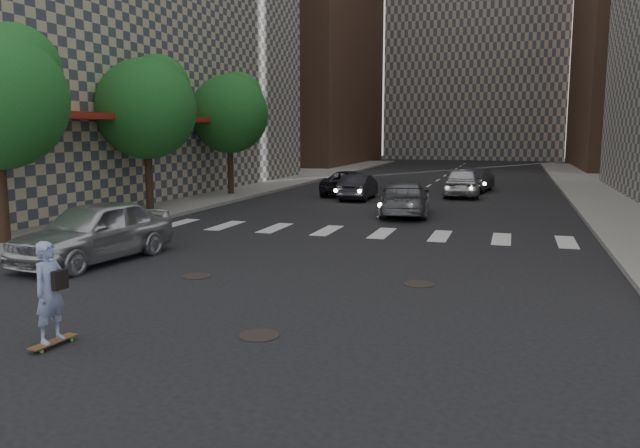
# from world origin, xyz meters

# --- Properties ---
(ground) EXTENTS (160.00, 160.00, 0.00)m
(ground) POSITION_xyz_m (0.00, 0.00, 0.00)
(ground) COLOR black
(ground) RESTS_ON ground
(sidewalk_left) EXTENTS (13.00, 80.00, 0.15)m
(sidewalk_left) POSITION_xyz_m (-14.50, 20.00, 0.07)
(sidewalk_left) COLOR gray
(sidewalk_left) RESTS_ON ground
(tree_b) EXTENTS (4.20, 4.20, 6.60)m
(tree_b) POSITION_xyz_m (-9.45, 11.14, 4.65)
(tree_b) COLOR #382619
(tree_b) RESTS_ON sidewalk_left
(tree_c) EXTENTS (4.20, 4.20, 6.60)m
(tree_c) POSITION_xyz_m (-9.45, 19.14, 4.65)
(tree_c) COLOR #382619
(tree_c) RESTS_ON sidewalk_left
(manhole_a) EXTENTS (0.70, 0.70, 0.02)m
(manhole_a) POSITION_xyz_m (1.20, -2.50, 0.01)
(manhole_a) COLOR black
(manhole_a) RESTS_ON ground
(manhole_b) EXTENTS (0.70, 0.70, 0.02)m
(manhole_b) POSITION_xyz_m (-2.00, 1.20, 0.01)
(manhole_b) COLOR black
(manhole_b) RESTS_ON ground
(manhole_c) EXTENTS (0.70, 0.70, 0.02)m
(manhole_c) POSITION_xyz_m (3.30, 2.00, 0.01)
(manhole_c) COLOR black
(manhole_c) RESTS_ON ground
(skateboarder) EXTENTS (0.47, 0.90, 1.76)m
(skateboarder) POSITION_xyz_m (-1.82, -4.00, 0.92)
(skateboarder) COLOR brown
(skateboarder) RESTS_ON ground
(silver_sedan) EXTENTS (2.56, 5.09, 1.66)m
(silver_sedan) POSITION_xyz_m (-5.50, 2.00, 0.83)
(silver_sedan) COLOR silver
(silver_sedan) RESTS_ON ground
(traffic_car_a) EXTENTS (1.47, 3.99, 1.31)m
(traffic_car_a) POSITION_xyz_m (-2.42, 19.44, 0.65)
(traffic_car_a) COLOR black
(traffic_car_a) RESTS_ON ground
(traffic_car_b) EXTENTS (2.59, 5.17, 1.44)m
(traffic_car_b) POSITION_xyz_m (0.93, 14.00, 0.72)
(traffic_car_b) COLOR #5B5D62
(traffic_car_b) RESTS_ON ground
(traffic_car_c) EXTENTS (2.32, 4.88, 1.35)m
(traffic_car_c) POSITION_xyz_m (-3.48, 21.64, 0.67)
(traffic_car_c) COLOR black
(traffic_car_c) RESTS_ON ground
(traffic_car_d) EXTENTS (2.07, 4.83, 1.62)m
(traffic_car_d) POSITION_xyz_m (2.65, 22.64, 0.81)
(traffic_car_d) COLOR #A1A2A8
(traffic_car_d) RESTS_ON ground
(traffic_car_e) EXTENTS (2.05, 4.41, 1.40)m
(traffic_car_e) POSITION_xyz_m (3.17, 25.77, 0.70)
(traffic_car_e) COLOR black
(traffic_car_e) RESTS_ON ground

